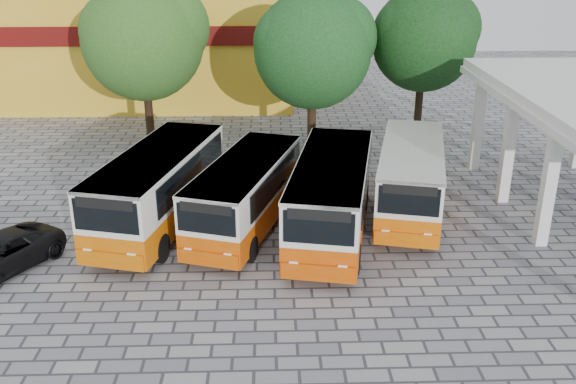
{
  "coord_description": "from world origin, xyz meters",
  "views": [
    {
      "loc": [
        -2.64,
        -20.22,
        11.27
      ],
      "look_at": [
        -1.89,
        3.81,
        1.5
      ],
      "focal_mm": 40.0,
      "sensor_mm": 36.0,
      "label": 1
    }
  ],
  "objects_px": {
    "bus_centre_left": "(246,191)",
    "bus_centre_right": "(332,193)",
    "bus_far_left": "(158,185)",
    "bus_far_right": "(411,175)"
  },
  "relations": [
    {
      "from": "bus_far_left",
      "to": "bus_centre_right",
      "type": "height_order",
      "value": "bus_far_left"
    },
    {
      "from": "bus_far_left",
      "to": "bus_far_right",
      "type": "bearing_deg",
      "value": 20.13
    },
    {
      "from": "bus_centre_left",
      "to": "bus_centre_right",
      "type": "height_order",
      "value": "bus_centre_right"
    },
    {
      "from": "bus_far_left",
      "to": "bus_centre_left",
      "type": "relative_size",
      "value": 1.09
    },
    {
      "from": "bus_far_left",
      "to": "bus_centre_right",
      "type": "bearing_deg",
      "value": 5.23
    },
    {
      "from": "bus_far_left",
      "to": "bus_far_right",
      "type": "height_order",
      "value": "bus_far_left"
    },
    {
      "from": "bus_centre_right",
      "to": "bus_far_right",
      "type": "bearing_deg",
      "value": 42.34
    },
    {
      "from": "bus_centre_right",
      "to": "bus_far_right",
      "type": "relative_size",
      "value": 1.05
    },
    {
      "from": "bus_centre_left",
      "to": "bus_far_left",
      "type": "bearing_deg",
      "value": -167.83
    },
    {
      "from": "bus_centre_left",
      "to": "bus_centre_right",
      "type": "xyz_separation_m",
      "value": [
        3.37,
        -0.73,
        0.16
      ]
    }
  ]
}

